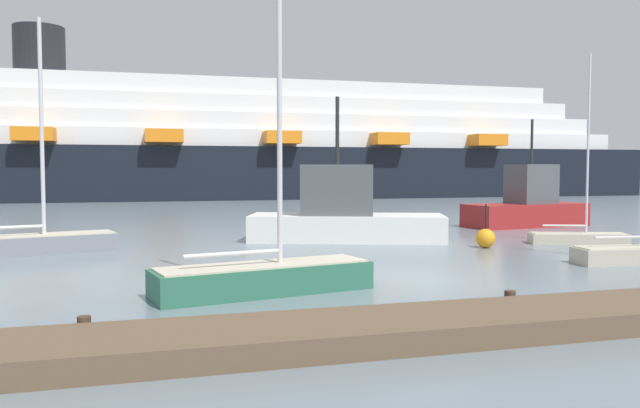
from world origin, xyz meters
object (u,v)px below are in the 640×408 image
(sailboat_2, at_px, (640,252))
(sailboat_1, at_px, (30,241))
(sailboat_3, at_px, (264,274))
(cruise_ship, at_px, (216,147))
(fishing_boat_0, at_px, (343,214))
(channel_buoy_0, at_px, (486,238))
(fishing_boat_1, at_px, (527,206))
(sailboat_0, at_px, (579,235))

(sailboat_2, bearing_deg, sailboat_1, 164.62)
(sailboat_3, distance_m, cruise_ship, 54.63)
(sailboat_3, height_order, fishing_boat_0, sailboat_3)
(sailboat_2, distance_m, fishing_boat_0, 11.81)
(sailboat_3, relative_size, channel_buoy_0, 5.50)
(cruise_ship, bearing_deg, fishing_boat_1, -71.44)
(sailboat_0, height_order, sailboat_3, sailboat_3)
(sailboat_0, distance_m, channel_buoy_0, 4.52)
(sailboat_0, height_order, fishing_boat_0, sailboat_0)
(fishing_boat_0, height_order, channel_buoy_0, fishing_boat_0)
(sailboat_3, xyz_separation_m, cruise_ship, (4.99, 54.15, 5.14))
(sailboat_1, distance_m, fishing_boat_1, 25.04)
(sailboat_0, xyz_separation_m, fishing_boat_0, (-9.22, 3.84, 0.79))
(sailboat_0, xyz_separation_m, cruise_ship, (-9.82, 47.32, 5.25))
(cruise_ship, bearing_deg, sailboat_0, -77.35)
(sailboat_0, bearing_deg, sailboat_3, -135.99)
(sailboat_2, relative_size, cruise_ship, 0.07)
(sailboat_1, relative_size, sailboat_3, 0.91)
(sailboat_1, relative_size, channel_buoy_0, 5.00)
(fishing_boat_1, bearing_deg, sailboat_0, -117.99)
(sailboat_1, relative_size, fishing_boat_0, 0.98)
(sailboat_1, xyz_separation_m, cruise_ship, (11.98, 44.43, 5.16))
(sailboat_2, relative_size, sailboat_3, 0.74)
(sailboat_0, distance_m, fishing_boat_1, 8.28)
(sailboat_1, distance_m, fishing_boat_0, 12.63)
(sailboat_2, distance_m, sailboat_3, 13.18)
(sailboat_1, bearing_deg, fishing_boat_1, -3.65)
(sailboat_0, relative_size, cruise_ship, 0.08)
(fishing_boat_0, xyz_separation_m, fishing_boat_1, (11.97, 3.94, -0.02))
(fishing_boat_1, xyz_separation_m, channel_buoy_0, (-7.27, -7.92, -0.75))
(sailboat_0, height_order, cruise_ship, cruise_ship)
(sailboat_1, height_order, cruise_ship, cruise_ship)
(sailboat_1, xyz_separation_m, channel_buoy_0, (17.28, -3.04, -0.08))
(sailboat_0, height_order, sailboat_2, sailboat_0)
(channel_buoy_0, bearing_deg, sailboat_1, 170.03)
(fishing_boat_0, bearing_deg, channel_buoy_0, 159.15)
(sailboat_0, xyz_separation_m, sailboat_3, (-14.81, -6.84, 0.12))
(sailboat_0, xyz_separation_m, sailboat_2, (-1.72, -5.26, 0.00))
(fishing_boat_0, xyz_separation_m, channel_buoy_0, (4.70, -3.98, -0.77))
(fishing_boat_0, bearing_deg, cruise_ship, -69.78)
(sailboat_2, xyz_separation_m, sailboat_3, (-13.09, -1.58, 0.12))
(fishing_boat_0, height_order, fishing_boat_1, fishing_boat_0)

